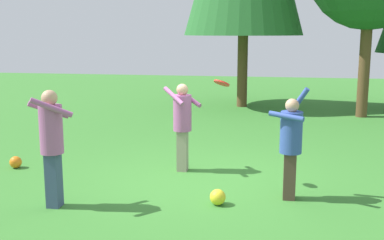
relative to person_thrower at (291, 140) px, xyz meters
name	(u,v)px	position (x,y,z in m)	size (l,w,h in m)	color
ground_plane	(200,179)	(-1.54, 0.74, -0.94)	(40.00, 40.00, 0.00)	#387A2D
person_thrower	(291,140)	(0.00, 0.00, 0.00)	(0.62, 0.63, 1.75)	#4C382D
person_catcher	(182,120)	(-1.95, 1.24, 0.03)	(0.74, 0.73, 1.65)	gray
person_bystander	(52,138)	(-3.47, -0.96, 0.11)	(0.76, 0.72, 1.76)	#38476B
frisbee	(222,83)	(-1.14, 0.55, 0.80)	(0.37, 0.37, 0.14)	red
ball_orange	(16,162)	(-5.14, 0.84, -0.83)	(0.23, 0.23, 0.23)	orange
ball_yellow	(218,197)	(-1.07, -0.47, -0.82)	(0.24, 0.24, 0.24)	yellow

